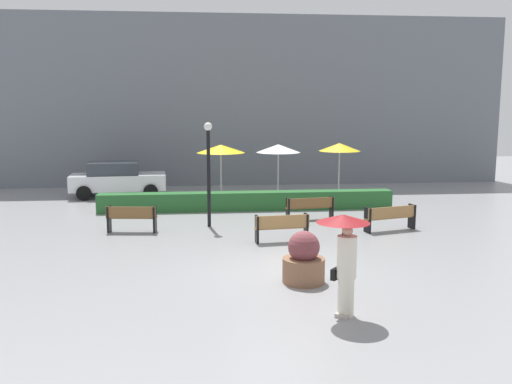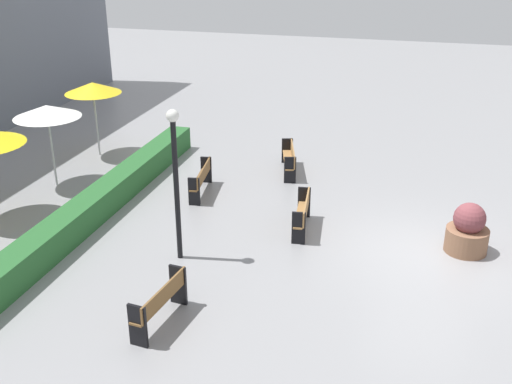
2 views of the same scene
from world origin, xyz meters
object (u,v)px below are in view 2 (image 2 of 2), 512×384
Objects in this scene: patio_umbrella_yellow_far at (93,88)px; bench_back_row at (202,177)px; bench_far_left at (160,301)px; patio_umbrella_white at (47,111)px; bench_far_right at (290,158)px; lamp_post at (175,169)px; planter_pot at (468,231)px; bench_mid_center at (303,212)px.

bench_back_row is at bearing -115.91° from patio_umbrella_yellow_far.
bench_far_left is 0.68× the size of patio_umbrella_white.
bench_far_right is 7.26m from patio_umbrella_white.
lamp_post reaches higher than patio_umbrella_yellow_far.
lamp_post reaches higher than bench_far_left.
lamp_post reaches higher than bench_far_right.
lamp_post is (2.53, 0.64, 1.68)m from bench_far_left.
bench_far_left is at bearing -165.76° from lamp_post.
bench_far_right is 0.76× the size of patio_umbrella_yellow_far.
lamp_post is (-2.08, 6.38, 1.67)m from planter_pot.
planter_pot is (-3.86, -5.11, 0.04)m from bench_far_right.
bench_far_right reaches higher than bench_back_row.
patio_umbrella_white is 2.72m from patio_umbrella_yellow_far.
bench_far_left is at bearing -144.79° from patio_umbrella_yellow_far.
patio_umbrella_yellow_far is at bearing 42.06° from lamp_post.
bench_back_row is 1.48× the size of planter_pot.
bench_far_left is (-4.67, 1.81, 0.02)m from bench_mid_center.
lamp_post is at bearing 14.24° from bench_far_left.
planter_pot reaches higher than bench_mid_center.
lamp_post reaches higher than planter_pot.
lamp_post reaches higher than patio_umbrella_white.
planter_pot reaches higher than bench_far_right.
bench_back_row is at bearing 13.11° from bench_far_left.
patio_umbrella_white is 0.99× the size of patio_umbrella_yellow_far.
planter_pot is at bearing -95.04° from patio_umbrella_white.
planter_pot is 6.91m from lamp_post.
bench_far_left is at bearing 175.77° from bench_far_right.
bench_far_right is 0.53× the size of lamp_post.
patio_umbrella_yellow_far is (5.81, 5.25, 0.08)m from lamp_post.
patio_umbrella_yellow_far is at bearing 64.09° from bench_back_row.
planter_pot is at bearing -127.08° from bench_far_right.
bench_far_left is (-6.18, -1.44, 0.02)m from bench_back_row.
patio_umbrella_white is (5.62, 5.82, 1.74)m from bench_far_left.
bench_back_row is at bearing 77.61° from planter_pot.
bench_far_right is at bearing -66.19° from patio_umbrella_white.
bench_far_left is 3.10m from lamp_post.
bench_far_left is at bearing 128.75° from planter_pot.
bench_mid_center is 5.01m from bench_far_left.
planter_pot is at bearing -71.96° from lamp_post.
bench_back_row is at bearing 12.33° from lamp_post.
patio_umbrella_white is at bearing 59.12° from lamp_post.
bench_mid_center is at bearing -21.15° from bench_far_left.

